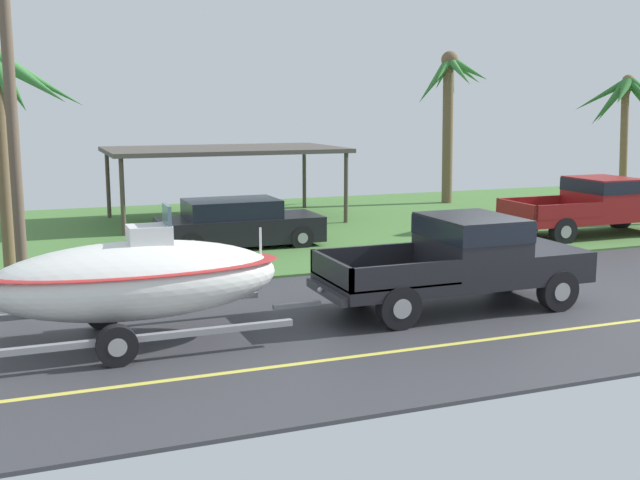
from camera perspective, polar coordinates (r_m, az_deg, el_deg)
ground at (r=23.17m, az=2.79°, el=0.16°), size 36.00×22.00×0.11m
pickup_truck_towing at (r=15.29m, az=11.02°, el=-1.23°), size 5.48×2.02×1.82m
boat_on_trailer at (r=13.09m, az=-13.59°, el=-2.86°), size 5.97×2.37×2.32m
parked_pickup_background at (r=24.79m, az=20.21°, el=2.58°), size 5.75×2.00×1.79m
parked_sedan_near at (r=21.45m, az=-6.14°, el=1.17°), size 4.52×1.86×1.38m
carport_awning at (r=26.30m, az=-7.19°, el=6.59°), size 7.80×4.58×2.53m
palm_tree_near_right at (r=31.35m, az=9.70°, el=10.73°), size 3.10×3.44×6.06m
palm_tree_mid at (r=30.91m, az=21.74°, el=9.32°), size 3.09×3.22×5.07m
utility_pole at (r=17.26m, az=-21.99°, el=9.02°), size 0.24×1.80×7.43m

